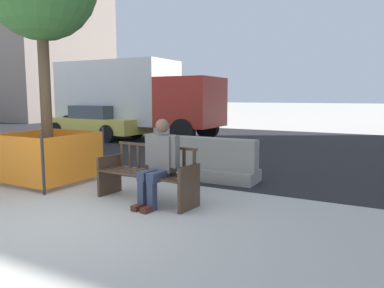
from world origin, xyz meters
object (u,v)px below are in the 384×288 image
(seated_person, at_px, (159,160))
(car_taxi_near, at_px, (97,122))
(construction_fence, at_px, (48,155))
(delivery_truck, at_px, (133,96))
(street_bench, at_px, (147,176))
(jersey_barrier_centre, at_px, (208,163))

(seated_person, height_order, car_taxi_near, seated_person)
(seated_person, relative_size, construction_fence, 0.87)
(construction_fence, bearing_deg, delivery_truck, 115.66)
(seated_person, bearing_deg, car_taxi_near, 138.28)
(car_taxi_near, relative_size, delivery_truck, 0.64)
(street_bench, height_order, delivery_truck, delivery_truck)
(jersey_barrier_centre, xyz_separation_m, construction_fence, (-2.62, -1.69, 0.18))
(street_bench, xyz_separation_m, seated_person, (0.29, -0.08, 0.29))
(street_bench, height_order, car_taxi_near, car_taxi_near)
(jersey_barrier_centre, distance_m, delivery_truck, 8.27)
(street_bench, distance_m, delivery_truck, 9.51)
(street_bench, bearing_deg, delivery_truck, 128.83)
(seated_person, relative_size, delivery_truck, 0.19)
(construction_fence, bearing_deg, jersey_barrier_centre, 32.78)
(construction_fence, relative_size, car_taxi_near, 0.35)
(seated_person, bearing_deg, delivery_truck, 129.85)
(jersey_barrier_centre, distance_m, car_taxi_near, 8.54)
(seated_person, relative_size, car_taxi_near, 0.30)
(seated_person, distance_m, construction_fence, 2.78)
(delivery_truck, bearing_deg, jersey_barrier_centre, -42.04)
(car_taxi_near, bearing_deg, construction_fence, -53.86)
(car_taxi_near, bearing_deg, street_bench, -42.49)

